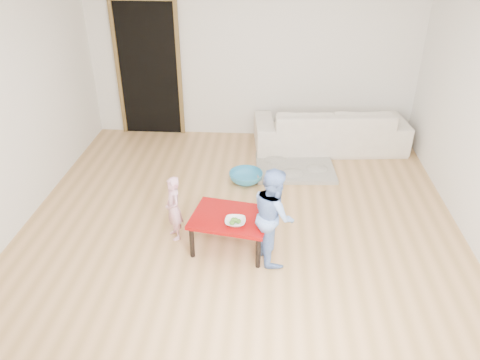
# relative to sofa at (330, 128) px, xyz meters

# --- Properties ---
(floor) EXTENTS (5.00, 5.00, 0.01)m
(floor) POSITION_rel_sofa_xyz_m (-1.20, -2.05, -0.33)
(floor) COLOR #B4874D
(floor) RESTS_ON ground
(back_wall) EXTENTS (5.00, 0.02, 2.60)m
(back_wall) POSITION_rel_sofa_xyz_m (-1.20, 0.45, 0.97)
(back_wall) COLOR white
(back_wall) RESTS_ON floor
(left_wall) EXTENTS (0.02, 5.00, 2.60)m
(left_wall) POSITION_rel_sofa_xyz_m (-3.70, -2.05, 0.97)
(left_wall) COLOR white
(left_wall) RESTS_ON floor
(doorway) EXTENTS (1.02, 0.08, 2.11)m
(doorway) POSITION_rel_sofa_xyz_m (-2.80, 0.43, 0.70)
(doorway) COLOR brown
(doorway) RESTS_ON back_wall
(sofa) EXTENTS (2.32, 1.09, 0.65)m
(sofa) POSITION_rel_sofa_xyz_m (0.00, 0.00, 0.00)
(sofa) COLOR white
(sofa) RESTS_ON floor
(cushion) EXTENTS (0.48, 0.44, 0.11)m
(cushion) POSITION_rel_sofa_xyz_m (-0.24, -0.19, 0.16)
(cushion) COLOR orange
(cushion) RESTS_ON sofa
(red_table) EXTENTS (0.89, 0.73, 0.40)m
(red_table) POSITION_rel_sofa_xyz_m (-1.28, -2.57, -0.13)
(red_table) COLOR #8A0708
(red_table) RESTS_ON floor
(bowl) EXTENTS (0.21, 0.21, 0.05)m
(bowl) POSITION_rel_sofa_xyz_m (-1.22, -2.71, 0.10)
(bowl) COLOR white
(bowl) RESTS_ON red_table
(broccoli) EXTENTS (0.12, 0.12, 0.06)m
(broccoli) POSITION_rel_sofa_xyz_m (-1.22, -2.71, 0.10)
(broccoli) COLOR #2D5919
(broccoli) RESTS_ON red_table
(child_pink) EXTENTS (0.29, 0.32, 0.74)m
(child_pink) POSITION_rel_sofa_xyz_m (-1.91, -2.43, 0.04)
(child_pink) COLOR #DA6390
(child_pink) RESTS_ON floor
(child_blue) EXTENTS (0.51, 0.59, 1.03)m
(child_blue) POSITION_rel_sofa_xyz_m (-0.84, -2.69, 0.19)
(child_blue) COLOR #5C81D5
(child_blue) RESTS_ON floor
(basin) EXTENTS (0.45, 0.45, 0.14)m
(basin) POSITION_rel_sofa_xyz_m (-1.20, -1.15, -0.26)
(basin) COLOR #3292BF
(basin) RESTS_ON floor
(blanket) EXTENTS (1.13, 0.96, 0.05)m
(blanket) POSITION_rel_sofa_xyz_m (-0.53, -0.74, -0.30)
(blanket) COLOR #B4B09F
(blanket) RESTS_ON floor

